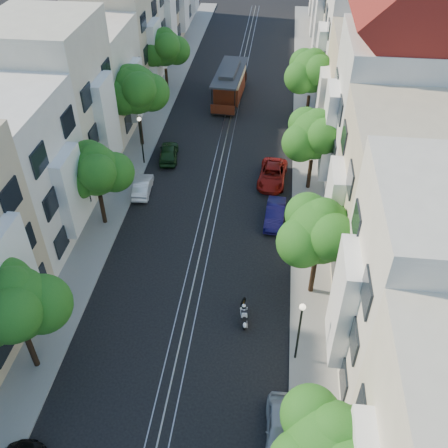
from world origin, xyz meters
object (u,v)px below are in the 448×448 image
(tree_w_b, at_px, (96,171))
(parked_car_w_far, at_px, (169,152))
(parked_car_e_near, at_px, (280,427))
(tree_w_d, at_px, (165,49))
(parked_car_w_mid, at_px, (143,186))
(tree_e_c, at_px, (315,136))
(sportbike_rider, at_px, (244,313))
(lamp_east, at_px, (300,324))
(lamp_west, at_px, (141,133))
(tree_e_a, at_px, (331,448))
(tree_e_d, at_px, (312,72))
(cable_car, at_px, (230,83))
(tree_w_c, at_px, (137,91))
(parked_car_e_mid, at_px, (275,214))
(tree_w_a, at_px, (15,306))
(tree_e_b, at_px, (321,233))
(parked_car_e_far, at_px, (272,175))

(tree_w_b, distance_m, parked_car_w_far, 10.15)
(parked_car_e_near, xyz_separation_m, parked_car_w_far, (-10.00, 23.28, 0.05))
(tree_w_d, height_order, parked_car_w_mid, tree_w_d)
(tree_e_c, bearing_deg, sportbike_rider, -105.88)
(lamp_east, bearing_deg, lamp_west, 124.99)
(tree_e_a, relative_size, tree_e_d, 0.92)
(cable_car, relative_size, parked_car_w_mid, 2.43)
(tree_e_c, height_order, tree_w_c, tree_w_c)
(tree_e_c, height_order, parked_car_e_mid, tree_e_c)
(tree_e_a, distance_m, sportbike_rider, 10.70)
(tree_w_a, xyz_separation_m, lamp_west, (0.84, 20.02, -1.89))
(tree_e_a, xyz_separation_m, parked_car_e_near, (-1.66, 2.74, -3.82))
(tree_w_b, height_order, parked_car_e_mid, tree_w_b)
(tree_w_a, distance_m, parked_car_e_mid, 18.60)
(sportbike_rider, height_order, parked_car_e_near, sportbike_rider)
(tree_w_d, relative_size, lamp_west, 1.57)
(cable_car, relative_size, parked_car_e_near, 2.40)
(tree_w_b, relative_size, parked_car_w_far, 1.69)
(tree_e_d, height_order, sportbike_rider, tree_e_d)
(tree_e_c, xyz_separation_m, tree_w_a, (-14.40, -18.00, 0.13))
(cable_car, height_order, parked_car_e_near, cable_car)
(tree_w_b, relative_size, tree_w_c, 0.88)
(tree_w_b, bearing_deg, tree_e_a, -49.73)
(tree_e_c, relative_size, cable_car, 0.79)
(lamp_west, distance_m, parked_car_e_mid, 12.97)
(tree_w_a, xyz_separation_m, tree_w_c, (0.00, 23.00, 0.34))
(tree_e_a, xyz_separation_m, tree_w_c, (-14.40, 28.00, 0.67))
(tree_e_b, distance_m, lamp_east, 5.41)
(lamp_east, xyz_separation_m, parked_car_e_near, (-0.70, -4.29, -2.26))
(tree_w_c, bearing_deg, tree_w_a, -90.00)
(tree_w_b, height_order, cable_car, tree_w_b)
(lamp_east, xyz_separation_m, parked_car_e_mid, (-1.52, 11.64, -2.23))
(tree_w_c, bearing_deg, parked_car_w_mid, -76.01)
(tree_w_a, xyz_separation_m, parked_car_w_far, (2.74, 21.02, -4.10))
(tree_w_a, bearing_deg, parked_car_e_far, 58.28)
(parked_car_e_near, relative_size, parked_car_w_far, 0.92)
(tree_w_b, distance_m, tree_w_d, 22.00)
(tree_w_b, height_order, parked_car_e_near, tree_w_b)
(tree_e_b, relative_size, parked_car_e_far, 1.49)
(tree_e_a, bearing_deg, parked_car_w_far, 114.14)
(tree_e_b, bearing_deg, sportbike_rider, -144.92)
(tree_e_b, bearing_deg, lamp_west, 136.15)
(tree_w_b, bearing_deg, lamp_west, 84.03)
(tree_w_b, distance_m, lamp_east, 16.81)
(tree_e_d, height_order, parked_car_e_mid, tree_e_d)
(cable_car, bearing_deg, lamp_west, -110.71)
(tree_e_d, distance_m, tree_w_c, 15.60)
(tree_w_d, bearing_deg, parked_car_e_mid, -59.61)
(sportbike_rider, height_order, parked_car_w_mid, sportbike_rider)
(lamp_east, height_order, lamp_west, same)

